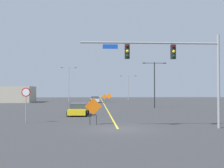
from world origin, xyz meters
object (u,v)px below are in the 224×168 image
street_lamp_far_right (128,85)px  street_lamp_mid_right (154,80)px  car_white_passing (95,99)px  construction_sign_left_lane (104,97)px  street_lamp_mid_left (69,81)px  car_yellow_approaching (78,110)px  traffic_signal_assembly (174,60)px  stop_sign (26,98)px  construction_sign_right_shoulder (109,96)px  construction_sign_median_far (93,108)px

street_lamp_far_right → street_lamp_mid_right: size_ratio=0.97×
car_white_passing → construction_sign_left_lane: bearing=-55.3°
street_lamp_mid_left → street_lamp_far_right: bearing=27.7°
car_yellow_approaching → car_white_passing: 34.98m
street_lamp_far_right → street_lamp_mid_left: size_ratio=0.82×
construction_sign_left_lane → street_lamp_mid_left: bearing=139.0°
traffic_signal_assembly → car_yellow_approaching: (-7.69, 11.45, -4.39)m
stop_sign → construction_sign_left_lane: bearing=78.8°
street_lamp_mid_left → construction_sign_right_shoulder: street_lamp_mid_left is taller
stop_sign → construction_sign_median_far: size_ratio=1.38×
street_lamp_mid_right → car_yellow_approaching: 17.41m
construction_sign_right_shoulder → car_white_passing: size_ratio=0.49×
street_lamp_far_right → construction_sign_right_shoulder: 15.04m
street_lamp_mid_right → construction_sign_right_shoulder: size_ratio=3.31×
construction_sign_median_far → car_yellow_approaching: 9.09m
street_lamp_mid_left → car_yellow_approaching: (4.87, -39.38, -4.47)m
street_lamp_far_right → car_yellow_approaching: (-11.00, -47.71, -3.70)m
traffic_signal_assembly → stop_sign: size_ratio=3.42×
construction_sign_right_shoulder → car_yellow_approaching: (-4.95, -34.26, -0.78)m
traffic_signal_assembly → construction_sign_left_lane: traffic_signal_assembly is taller
street_lamp_mid_right → construction_sign_left_lane: size_ratio=3.70×
stop_sign → street_lamp_far_right: 57.21m
construction_sign_left_lane → stop_sign: bearing=-101.2°
street_lamp_mid_left → construction_sign_left_lane: (8.67, -7.54, -3.83)m
car_yellow_approaching → street_lamp_far_right: bearing=77.0°
construction_sign_median_far → street_lamp_mid_right: bearing=66.4°
construction_sign_median_far → construction_sign_left_lane: bearing=87.1°
street_lamp_far_right → construction_sign_left_lane: street_lamp_far_right is taller
traffic_signal_assembly → street_lamp_mid_right: 24.48m
street_lamp_mid_right → car_yellow_approaching: bearing=-131.3°
traffic_signal_assembly → street_lamp_mid_right: bearing=81.7°
construction_sign_right_shoulder → car_yellow_approaching: bearing=-98.2°
construction_sign_left_lane → street_lamp_mid_right: bearing=-68.7°
street_lamp_mid_left → construction_sign_median_far: bearing=-82.2°
construction_sign_right_shoulder → car_white_passing: construction_sign_right_shoulder is taller
street_lamp_mid_left → construction_sign_median_far: street_lamp_mid_left is taller
traffic_signal_assembly → construction_sign_median_far: (-5.94, 2.56, -3.62)m
stop_sign → car_white_passing: stop_sign is taller
car_yellow_approaching → car_white_passing: size_ratio=0.93×
street_lamp_mid_left → street_lamp_mid_right: (16.10, -26.61, -0.70)m
car_yellow_approaching → stop_sign: bearing=-118.0°
traffic_signal_assembly → street_lamp_mid_right: (3.54, 24.21, -0.62)m
car_yellow_approaching → car_white_passing: (1.65, 34.94, 0.04)m
traffic_signal_assembly → car_yellow_approaching: traffic_signal_assembly is taller
street_lamp_far_right → construction_sign_median_far: bearing=-99.3°
construction_sign_left_lane → car_yellow_approaching: size_ratio=0.47×
traffic_signal_assembly → street_lamp_far_right: (3.32, 59.16, -0.69)m
traffic_signal_assembly → car_white_passing: (-6.04, 46.39, -4.35)m
construction_sign_right_shoulder → street_lamp_mid_left: bearing=152.5°
stop_sign → street_lamp_far_right: bearing=74.8°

